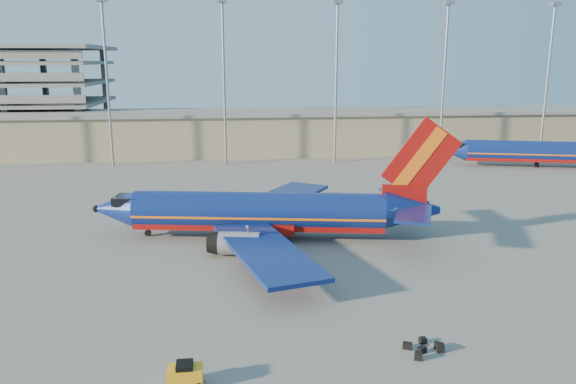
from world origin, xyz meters
name	(u,v)px	position (x,y,z in m)	size (l,w,h in m)	color
ground	(274,244)	(0.00, 0.00, 0.00)	(220.00, 220.00, 0.00)	slate
terminal_building	(300,131)	(10.00, 58.00, 4.32)	(122.00, 16.00, 8.50)	gray
light_mast_row	(281,65)	(5.00, 46.00, 17.55)	(101.60, 1.60, 28.65)	gray
aircraft_main	(268,213)	(-0.47, 1.94, 2.78)	(38.22, 36.50, 13.00)	navy
aircraft_second	(543,152)	(50.39, 37.01, 2.78)	(35.19, 16.42, 12.13)	navy
baggage_tug	(185,374)	(-7.17, -25.34, 0.77)	(2.09, 1.29, 1.48)	orange
luggage_pile	(424,348)	(8.03, -22.85, 0.23)	(2.74, 2.56, 0.55)	black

